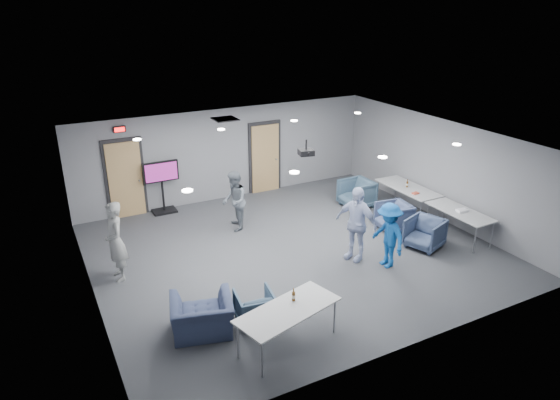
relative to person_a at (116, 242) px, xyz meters
name	(u,v)px	position (x,y,z in m)	size (l,w,h in m)	color
floor	(293,251)	(3.90, -0.66, -0.87)	(9.00, 9.00, 0.00)	#373A3F
ceiling	(294,141)	(3.90, -0.66, 1.83)	(9.00, 9.00, 0.00)	silver
wall_back	(228,154)	(3.90, 3.34, 0.48)	(9.00, 0.02, 2.70)	slate
wall_front	(413,279)	(3.90, -4.66, 0.48)	(9.00, 0.02, 2.70)	slate
wall_left	(87,239)	(-0.60, -0.66, 0.48)	(0.02, 8.00, 2.70)	slate
wall_right	(440,170)	(8.40, -0.66, 0.48)	(0.02, 8.00, 2.70)	slate
door_left	(125,179)	(0.90, 3.30, 0.20)	(1.06, 0.17, 2.24)	black
door_right	(265,158)	(5.10, 3.30, 0.20)	(1.06, 0.17, 2.24)	black
exit_sign	(119,129)	(0.90, 3.28, 1.58)	(0.32, 0.08, 0.16)	black
hvac_diffuser	(225,119)	(3.40, 2.14, 1.82)	(0.60, 0.60, 0.03)	black
downlights	(294,142)	(3.90, -0.66, 1.82)	(6.18, 3.78, 0.02)	white
person_a	(116,242)	(0.00, 0.00, 0.00)	(0.63, 0.42, 1.74)	gray
person_b	(234,201)	(3.17, 1.13, -0.09)	(0.76, 0.59, 1.57)	slate
person_c	(356,224)	(4.99, -1.61, 0.01)	(1.03, 0.43, 1.76)	#AFBCE1
person_d	(388,235)	(5.42, -2.23, -0.12)	(0.97, 0.56, 1.50)	#174E96
chair_right_a	(357,193)	(6.87, 0.93, -0.47)	(0.84, 0.87, 0.79)	#394F62
chair_right_b	(394,217)	(6.80, -0.80, -0.51)	(0.77, 0.79, 0.72)	#3C4868
chair_right_c	(425,233)	(6.80, -1.94, -0.50)	(0.79, 0.81, 0.74)	#394763
chair_front_a	(255,307)	(1.91, -2.78, -0.55)	(0.67, 0.69, 0.63)	#3D536A
chair_front_b	(202,316)	(0.93, -2.66, -0.52)	(1.08, 0.94, 0.70)	#333C59
table_right_a	(408,189)	(7.90, -0.04, -0.18)	(0.81, 1.95, 0.73)	#AFB2B4
table_right_b	(460,213)	(7.90, -1.94, -0.19)	(0.72, 1.73, 0.73)	#AFB2B4
table_front_left	(288,311)	(2.13, -3.66, -0.18)	(2.00, 1.23, 0.73)	#AFB2B4
bottle_front	(294,296)	(2.34, -3.47, -0.05)	(0.06, 0.06, 0.24)	#52310E
bottle_right	(407,184)	(7.87, -0.02, -0.06)	(0.06, 0.06, 0.23)	#52310E
snack_box	(416,193)	(7.73, -0.52, -0.12)	(0.18, 0.12, 0.04)	#C34730
wrapper	(462,210)	(7.92, -1.98, -0.11)	(0.25, 0.17, 0.06)	white
tv_stand	(162,184)	(1.83, 3.09, -0.03)	(0.97, 0.46, 1.49)	black
projector	(306,152)	(4.22, -0.64, 1.54)	(0.37, 0.35, 0.35)	black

